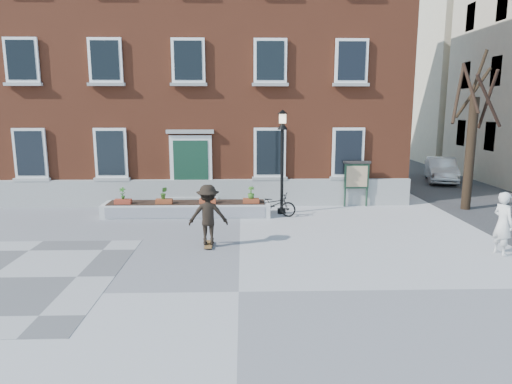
{
  "coord_description": "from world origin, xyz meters",
  "views": [
    {
      "loc": [
        0.11,
        -9.54,
        4.06
      ],
      "look_at": [
        0.5,
        4.0,
        1.5
      ],
      "focal_mm": 32.0,
      "sensor_mm": 36.0,
      "label": 1
    }
  ],
  "objects_px": {
    "parked_car": "(441,170)",
    "notice_board": "(357,176)",
    "skateboarder": "(208,215)",
    "lamp_post": "(282,147)",
    "bicycle": "(274,204)",
    "bystander": "(503,223)"
  },
  "relations": [
    {
      "from": "parked_car",
      "to": "notice_board",
      "type": "height_order",
      "value": "notice_board"
    },
    {
      "from": "notice_board",
      "to": "skateboarder",
      "type": "bearing_deg",
      "value": -136.86
    },
    {
      "from": "parked_car",
      "to": "notice_board",
      "type": "relative_size",
      "value": 2.14
    },
    {
      "from": "lamp_post",
      "to": "parked_car",
      "type": "bearing_deg",
      "value": 37.77
    },
    {
      "from": "bicycle",
      "to": "parked_car",
      "type": "xyz_separation_m",
      "value": [
        9.61,
        7.57,
        0.22
      ]
    },
    {
      "from": "bystander",
      "to": "notice_board",
      "type": "relative_size",
      "value": 0.94
    },
    {
      "from": "bicycle",
      "to": "parked_car",
      "type": "bearing_deg",
      "value": -33.8
    },
    {
      "from": "parked_car",
      "to": "bystander",
      "type": "relative_size",
      "value": 2.26
    },
    {
      "from": "bicycle",
      "to": "notice_board",
      "type": "xyz_separation_m",
      "value": [
        3.48,
        1.55,
        0.82
      ]
    },
    {
      "from": "bystander",
      "to": "skateboarder",
      "type": "xyz_separation_m",
      "value": [
        -8.16,
        0.96,
        0.07
      ]
    },
    {
      "from": "notice_board",
      "to": "skateboarder",
      "type": "relative_size",
      "value": 1.02
    },
    {
      "from": "bystander",
      "to": "notice_board",
      "type": "distance_m",
      "value": 6.74
    },
    {
      "from": "bicycle",
      "to": "bystander",
      "type": "bearing_deg",
      "value": -110.06
    },
    {
      "from": "parked_car",
      "to": "skateboarder",
      "type": "xyz_separation_m",
      "value": [
        -11.77,
        -11.31,
        0.3
      ]
    },
    {
      "from": "lamp_post",
      "to": "skateboarder",
      "type": "bearing_deg",
      "value": -121.19
    },
    {
      "from": "lamp_post",
      "to": "skateboarder",
      "type": "xyz_separation_m",
      "value": [
        -2.49,
        -4.12,
        -1.59
      ]
    },
    {
      "from": "bicycle",
      "to": "notice_board",
      "type": "height_order",
      "value": "notice_board"
    },
    {
      "from": "notice_board",
      "to": "lamp_post",
      "type": "bearing_deg",
      "value": -159.68
    },
    {
      "from": "bicycle",
      "to": "skateboarder",
      "type": "bearing_deg",
      "value": 167.9
    },
    {
      "from": "parked_car",
      "to": "lamp_post",
      "type": "relative_size",
      "value": 1.02
    },
    {
      "from": "lamp_post",
      "to": "notice_board",
      "type": "xyz_separation_m",
      "value": [
        3.14,
        1.16,
        -1.28
      ]
    },
    {
      "from": "lamp_post",
      "to": "skateboarder",
      "type": "relative_size",
      "value": 2.13
    }
  ]
}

